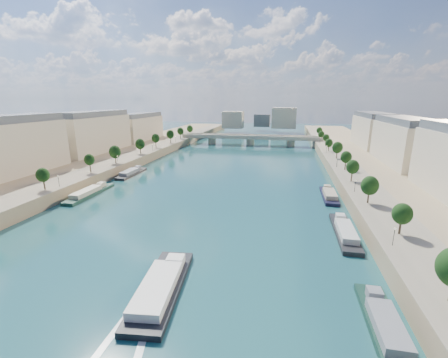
% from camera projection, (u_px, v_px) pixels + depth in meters
% --- Properties ---
extents(ground, '(700.00, 700.00, 0.00)m').
position_uv_depth(ground, '(217.00, 186.00, 129.50)').
color(ground, '#0D343B').
rests_on(ground, ground).
extents(quay_left, '(44.00, 520.00, 5.00)m').
position_uv_depth(quay_left, '(70.00, 172.00, 142.96)').
color(quay_left, '#9E8460').
rests_on(quay_left, ground).
extents(quay_right, '(44.00, 520.00, 5.00)m').
position_uv_depth(quay_right, '(399.00, 190.00, 114.75)').
color(quay_right, '#9E8460').
rests_on(quay_right, ground).
extents(pave_left, '(14.00, 520.00, 0.10)m').
position_uv_depth(pave_left, '(98.00, 168.00, 139.36)').
color(pave_left, gray).
rests_on(pave_left, quay_left).
extents(pave_right, '(14.00, 520.00, 0.10)m').
position_uv_depth(pave_right, '(358.00, 181.00, 117.03)').
color(pave_right, gray).
rests_on(pave_right, quay_right).
extents(trees_left, '(4.80, 268.80, 8.26)m').
position_uv_depth(trees_left, '(103.00, 156.00, 139.45)').
color(trees_left, '#382B1E').
rests_on(trees_left, ground).
extents(trees_right, '(4.80, 268.80, 8.26)m').
position_uv_depth(trees_right, '(350.00, 163.00, 125.47)').
color(trees_right, '#382B1E').
rests_on(trees_right, ground).
extents(lamps_left, '(0.36, 200.36, 4.28)m').
position_uv_depth(lamps_left, '(92.00, 168.00, 128.31)').
color(lamps_left, black).
rests_on(lamps_left, ground).
extents(lamps_right, '(0.36, 200.36, 4.28)m').
position_uv_depth(lamps_right, '(345.00, 171.00, 121.93)').
color(lamps_right, black).
rests_on(lamps_right, ground).
extents(buildings_left, '(16.00, 226.00, 23.20)m').
position_uv_depth(buildings_left, '(60.00, 139.00, 153.24)').
color(buildings_left, beige).
rests_on(buildings_left, ground).
extents(buildings_right, '(16.00, 226.00, 23.20)m').
position_uv_depth(buildings_right, '(430.00, 150.00, 119.93)').
color(buildings_right, beige).
rests_on(buildings_right, ground).
extents(skyline, '(79.00, 42.00, 22.00)m').
position_uv_depth(skyline, '(264.00, 119.00, 332.68)').
color(skyline, beige).
rests_on(skyline, ground).
extents(bridge, '(112.00, 12.00, 8.15)m').
position_uv_depth(bridge, '(250.00, 139.00, 242.31)').
color(bridge, '#C1B79E').
rests_on(bridge, ground).
extents(tour_barge, '(10.25, 26.41, 3.64)m').
position_uv_depth(tour_barge, '(161.00, 287.00, 58.13)').
color(tour_barge, black).
rests_on(tour_barge, ground).
extents(moored_barges_left, '(5.00, 156.68, 3.60)m').
position_uv_depth(moored_barges_left, '(16.00, 228.00, 84.75)').
color(moored_barges_left, '#161E31').
rests_on(moored_barges_left, ground).
extents(moored_barges_right, '(5.00, 123.36, 3.60)m').
position_uv_depth(moored_barges_right, '(359.00, 266.00, 65.78)').
color(moored_barges_right, black).
rests_on(moored_barges_right, ground).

